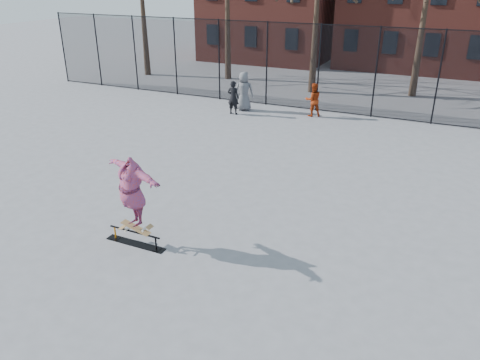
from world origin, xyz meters
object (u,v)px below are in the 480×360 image
at_px(bystander_grey, 244,91).
at_px(bystander_red, 313,100).
at_px(skate_rail, 135,239).
at_px(skateboard, 136,230).
at_px(skater, 132,196).
at_px(bystander_black, 233,98).

xyz_separation_m(bystander_grey, bystander_red, (3.29, 0.42, -0.16)).
xyz_separation_m(skate_rail, bystander_red, (0.64, 12.61, 0.62)).
height_order(skateboard, bystander_red, bystander_red).
relative_size(skate_rail, skateboard, 1.95).
xyz_separation_m(skater, bystander_grey, (-2.70, 12.20, -0.39)).
distance_m(bystander_grey, bystander_black, 0.84).
bearing_deg(skate_rail, skater, -0.00).
distance_m(skate_rail, skater, 1.17).
bearing_deg(bystander_red, bystander_black, -11.54).
bearing_deg(bystander_red, bystander_grey, -23.81).
height_order(skate_rail, bystander_grey, bystander_grey).
relative_size(skateboard, bystander_grey, 0.45).
relative_size(skate_rail, skater, 0.78).
bearing_deg(skate_rail, bystander_grey, 102.25).
xyz_separation_m(skate_rail, bystander_black, (-2.82, 11.39, 0.64)).
bearing_deg(skateboard, skate_rail, 180.00).
bearing_deg(bystander_red, skater, 56.30).
height_order(skateboard, skater, skater).
xyz_separation_m(skater, bystander_black, (-2.87, 11.39, -0.53)).
relative_size(skate_rail, bystander_black, 1.05).
xyz_separation_m(skateboard, bystander_red, (0.59, 12.61, 0.35)).
xyz_separation_m(skater, bystander_red, (0.59, 12.61, -0.55)).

